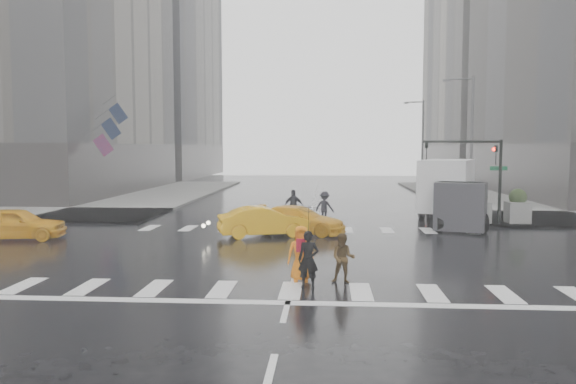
# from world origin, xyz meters

# --- Properties ---
(ground) EXTENTS (120.00, 120.00, 0.00)m
(ground) POSITION_xyz_m (0.00, 0.00, 0.00)
(ground) COLOR black
(ground) RESTS_ON ground
(sidewalk_nw) EXTENTS (35.00, 35.00, 0.15)m
(sidewalk_nw) POSITION_xyz_m (-19.50, 17.50, 0.07)
(sidewalk_nw) COLOR slate
(sidewalk_nw) RESTS_ON ground
(building_nw_far) EXTENTS (26.05, 26.05, 44.00)m
(building_nw_far) POSITION_xyz_m (-29.00, 56.00, 20.19)
(building_nw_far) COLOR slate
(building_nw_far) RESTS_ON ground
(building_ne_far) EXTENTS (26.05, 26.05, 36.00)m
(building_ne_far) POSITION_xyz_m (29.00, 56.00, 16.27)
(building_ne_far) COLOR gray
(building_ne_far) RESTS_ON ground
(road_markings) EXTENTS (18.00, 48.00, 0.01)m
(road_markings) POSITION_xyz_m (0.00, 0.00, 0.01)
(road_markings) COLOR silver
(road_markings) RESTS_ON ground
(traffic_signal_pole) EXTENTS (4.45, 0.42, 4.50)m
(traffic_signal_pole) POSITION_xyz_m (9.01, 8.01, 3.22)
(traffic_signal_pole) COLOR black
(traffic_signal_pole) RESTS_ON ground
(street_lamp_near) EXTENTS (2.15, 0.22, 9.00)m
(street_lamp_near) POSITION_xyz_m (10.87, 18.00, 4.95)
(street_lamp_near) COLOR #59595B
(street_lamp_near) RESTS_ON ground
(street_lamp_far) EXTENTS (2.15, 0.22, 9.00)m
(street_lamp_far) POSITION_xyz_m (10.87, 38.00, 4.95)
(street_lamp_far) COLOR #59595B
(street_lamp_far) RESTS_ON ground
(planter_west) EXTENTS (1.10, 1.10, 1.80)m
(planter_west) POSITION_xyz_m (7.00, 8.20, 0.98)
(planter_west) COLOR slate
(planter_west) RESTS_ON ground
(planter_mid) EXTENTS (1.10, 1.10, 1.80)m
(planter_mid) POSITION_xyz_m (9.00, 8.20, 0.98)
(planter_mid) COLOR slate
(planter_mid) RESTS_ON ground
(planter_east) EXTENTS (1.10, 1.10, 1.80)m
(planter_east) POSITION_xyz_m (11.00, 8.20, 0.98)
(planter_east) COLOR slate
(planter_east) RESTS_ON ground
(flag_cluster) EXTENTS (2.87, 3.06, 4.69)m
(flag_cluster) POSITION_xyz_m (-15.08, 18.50, 5.64)
(flag_cluster) COLOR #59595B
(flag_cluster) RESTS_ON ground
(pedestrian_black) EXTENTS (1.10, 1.11, 2.43)m
(pedestrian_black) POSITION_xyz_m (0.49, -5.69, 1.61)
(pedestrian_black) COLOR black
(pedestrian_black) RESTS_ON ground
(pedestrian_brown) EXTENTS (0.80, 0.66, 1.51)m
(pedestrian_brown) POSITION_xyz_m (1.52, -4.98, 0.76)
(pedestrian_brown) COLOR #453218
(pedestrian_brown) RESTS_ON ground
(pedestrian_orange) EXTENTS (0.88, 0.61, 1.72)m
(pedestrian_orange) POSITION_xyz_m (0.23, -4.86, 0.87)
(pedestrian_orange) COLOR orange
(pedestrian_orange) RESTS_ON ground
(pedestrian_far_a) EXTENTS (1.13, 0.76, 1.82)m
(pedestrian_far_a) POSITION_xyz_m (-0.78, 8.34, 0.91)
(pedestrian_far_a) COLOR black
(pedestrian_far_a) RESTS_ON ground
(pedestrian_far_b) EXTENTS (1.23, 0.96, 1.69)m
(pedestrian_far_b) POSITION_xyz_m (0.89, 8.89, 0.84)
(pedestrian_far_b) COLOR black
(pedestrian_far_b) RESTS_ON ground
(taxi_front) EXTENTS (4.47, 2.41, 1.45)m
(taxi_front) POSITION_xyz_m (-12.78, 2.00, 0.72)
(taxi_front) COLOR #F6A90C
(taxi_front) RESTS_ON ground
(taxi_mid) EXTENTS (4.46, 2.66, 1.39)m
(taxi_mid) POSITION_xyz_m (-1.86, 3.67, 0.69)
(taxi_mid) COLOR #F6A90C
(taxi_mid) RESTS_ON ground
(taxi_rear) EXTENTS (4.39, 2.94, 1.32)m
(taxi_rear) POSITION_xyz_m (-0.33, 4.60, 0.66)
(taxi_rear) COLOR #F6A90C
(taxi_rear) RESTS_ON ground
(box_truck) EXTENTS (2.42, 6.46, 3.43)m
(box_truck) POSITION_xyz_m (7.50, 8.12, 1.83)
(box_truck) COLOR silver
(box_truck) RESTS_ON ground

